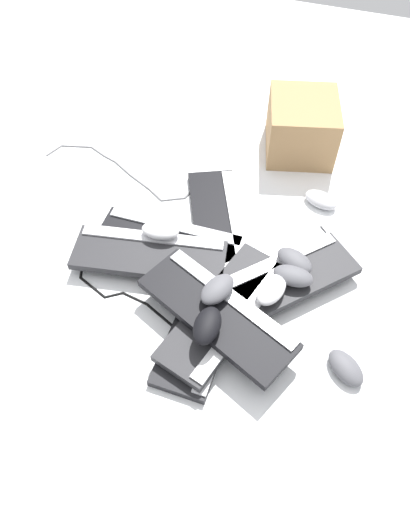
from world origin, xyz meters
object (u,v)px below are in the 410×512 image
Objects in this scene: mouse_0 at (295,261)px; mouse_1 at (160,230)px; mouse_5 at (293,276)px; keyboard_2 at (206,320)px; mouse_3 at (271,290)px; mouse_7 at (217,289)px; keyboard_1 at (170,242)px; keyboard_4 at (225,311)px; keyboard_0 at (218,222)px; mouse_2 at (321,200)px; keyboard_7 at (281,280)px; mouse_6 at (207,326)px; cardboard_box at (302,127)px; keyboard_5 at (218,313)px; keyboard_3 at (271,271)px; keyboard_6 at (149,254)px; mouse_4 at (346,368)px.

mouse_1 is (-0.01, 0.39, 0.00)m from mouse_0.
keyboard_2 is at bearing 41.47° from mouse_5.
mouse_7 is (-0.06, 0.13, 0.03)m from mouse_3.
keyboard_1 is 0.95× the size of keyboard_4.
keyboard_0 is 4.21× the size of mouse_3.
mouse_2 is (0.31, -0.03, -0.06)m from mouse_0.
keyboard_7 reaches higher than mouse_2.
mouse_6 reaches higher than mouse_5.
keyboard_7 is at bearing -172.95° from cardboard_box.
keyboard_5 is at bearing 175.85° from cardboard_box.
keyboard_5 is at bearing -29.97° from mouse_3.
mouse_2 is at bearing -56.35° from keyboard_0.
mouse_6 is 1.00× the size of mouse_7.
mouse_2 is at bearing -152.97° from cardboard_box.
mouse_5 reaches higher than keyboard_7.
mouse_5 is at bearing -126.07° from keyboard_3.
mouse_3 is at bearing 54.80° from mouse_5.
keyboard_2 is at bearing 86.87° from mouse_2.
keyboard_2 is 1.05× the size of keyboard_7.
keyboard_7 is at bearing -37.61° from keyboard_5.
keyboard_1 is 0.32m from keyboard_5.
keyboard_5 is 0.22m from keyboard_7.
keyboard_0 is 0.34m from keyboard_4.
keyboard_1 is at bearing 49.77° from keyboard_4.
keyboard_1 is 0.31m from keyboard_4.
mouse_5 is (-0.04, -0.40, 0.00)m from mouse_1.
keyboard_7 is (0.03, -0.38, 0.00)m from keyboard_6.
mouse_3 is (-0.06, 0.02, 0.04)m from keyboard_7.
mouse_0 reaches higher than keyboard_5.
mouse_0 is at bearing -6.16° from mouse_1.
mouse_0 reaches higher than keyboard_4.
mouse_4 is at bearing -132.26° from keyboard_7.
keyboard_3 is at bearing -122.83° from keyboard_0.
mouse_0 is 1.00× the size of mouse_6.
keyboard_0 is 4.21× the size of mouse_4.
keyboard_7 reaches higher than keyboard_0.
mouse_3 is at bearing -42.85° from mouse_7.
cardboard_box is (0.57, 0.04, 0.08)m from keyboard_3.
mouse_7 reaches higher than keyboard_7.
mouse_2 is at bearing -68.71° from mouse_0.
keyboard_0 is at bearing -35.66° from keyboard_6.
keyboard_3 is at bearing -23.39° from keyboard_4.
mouse_4 is (-0.23, -0.59, -0.06)m from mouse_1.
mouse_3 is 0.27m from mouse_4.
cardboard_box reaches higher than keyboard_0.
mouse_3 reaches higher than keyboard_4.
keyboard_1 is at bearing 40.26° from keyboard_2.
keyboard_4 is (-0.20, -0.24, 0.03)m from keyboard_1.
mouse_3 reaches higher than mouse_2.
keyboard_0 is 1.86× the size of cardboard_box.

